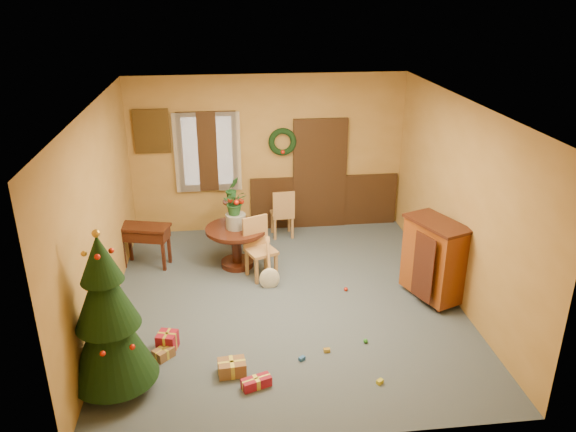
{
  "coord_description": "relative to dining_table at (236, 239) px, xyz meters",
  "views": [
    {
      "loc": [
        -0.8,
        -7.13,
        4.34
      ],
      "look_at": [
        0.08,
        0.4,
        1.19
      ],
      "focal_mm": 35.0,
      "sensor_mm": 36.0,
      "label": 1
    }
  ],
  "objects": [
    {
      "name": "toy_b",
      "position": [
        1.59,
        -2.38,
        -0.45
      ],
      "size": [
        0.06,
        0.06,
        0.06
      ],
      "primitive_type": "sphere",
      "color": "#267E22",
      "rests_on": "floor"
    },
    {
      "name": "gift_c",
      "position": [
        -1.0,
        -2.39,
        -0.42
      ],
      "size": [
        0.29,
        0.29,
        0.13
      ],
      "color": "brown",
      "rests_on": "floor"
    },
    {
      "name": "writing_desk",
      "position": [
        -1.48,
        0.19,
        0.05
      ],
      "size": [
        0.87,
        0.58,
        0.71
      ],
      "color": "black",
      "rests_on": "floor"
    },
    {
      "name": "gift_d",
      "position": [
        0.12,
        -3.07,
        -0.42
      ],
      "size": [
        0.37,
        0.25,
        0.12
      ],
      "color": "maroon",
      "rests_on": "floor"
    },
    {
      "name": "centerpiece_plant",
      "position": [
        0.0,
        -0.0,
        0.65
      ],
      "size": [
        0.37,
        0.32,
        0.41
      ],
      "primitive_type": "imported",
      "color": "#1E4C23",
      "rests_on": "urn"
    },
    {
      "name": "gift_a",
      "position": [
        -0.16,
        -2.8,
        -0.39
      ],
      "size": [
        0.35,
        0.27,
        0.18
      ],
      "color": "brown",
      "rests_on": "floor"
    },
    {
      "name": "urn",
      "position": [
        0.0,
        -0.0,
        0.32
      ],
      "size": [
        0.32,
        0.32,
        0.24
      ],
      "primitive_type": "cylinder",
      "color": "slate",
      "rests_on": "dining_table"
    },
    {
      "name": "toy_d",
      "position": [
        1.62,
        -1.03,
        -0.45
      ],
      "size": [
        0.06,
        0.06,
        0.06
      ],
      "primitive_type": "sphere",
      "color": "red",
      "rests_on": "floor"
    },
    {
      "name": "plant_stand",
      "position": [
        -0.03,
        0.69,
        0.07
      ],
      "size": [
        0.35,
        0.35,
        0.89
      ],
      "color": "black",
      "rests_on": "floor"
    },
    {
      "name": "chair_near",
      "position": [
        0.34,
        -0.36,
        0.04
      ],
      "size": [
        0.55,
        0.55,
        0.98
      ],
      "color": "#A97943",
      "rests_on": "floor"
    },
    {
      "name": "gift_b",
      "position": [
        -0.96,
        -2.21,
        -0.36
      ],
      "size": [
        0.29,
        0.29,
        0.24
      ],
      "color": "maroon",
      "rests_on": "floor"
    },
    {
      "name": "sideboard",
      "position": [
        2.82,
        -1.37,
        0.18
      ],
      "size": [
        0.82,
        1.08,
        1.23
      ],
      "color": "#562109",
      "rests_on": "floor"
    },
    {
      "name": "dining_table",
      "position": [
        0.0,
        0.0,
        0.0
      ],
      "size": [
        1.0,
        1.0,
        0.69
      ],
      "color": "black",
      "rests_on": "floor"
    },
    {
      "name": "toy_c",
      "position": [
        1.56,
        -3.19,
        -0.46
      ],
      "size": [
        0.09,
        0.09,
        0.05
      ],
      "primitive_type": "cube",
      "rotation": [
        0.0,
        0.0,
        0.61
      ],
      "color": "gold",
      "rests_on": "floor"
    },
    {
      "name": "chair_far",
      "position": [
        0.88,
        1.05,
        0.01
      ],
      "size": [
        0.42,
        0.42,
        0.92
      ],
      "color": "#A97943",
      "rests_on": "floor"
    },
    {
      "name": "christmas_tree",
      "position": [
        -1.48,
        -2.91,
        0.48
      ],
      "size": [
        0.98,
        0.98,
        2.02
      ],
      "color": "#382111",
      "rests_on": "floor"
    },
    {
      "name": "guitar",
      "position": [
        0.47,
        -0.78,
        -0.11
      ],
      "size": [
        0.36,
        0.51,
        0.73
      ],
      "primitive_type": null,
      "rotation": [
        -0.49,
        0.0,
        -0.09
      ],
      "color": "beige",
      "rests_on": "floor"
    },
    {
      "name": "toy_a",
      "position": [
        0.71,
        -2.64,
        -0.46
      ],
      "size": [
        0.09,
        0.09,
        0.05
      ],
      "primitive_type": "cube",
      "rotation": [
        0.0,
        0.0,
        0.6
      ],
      "color": "#235399",
      "rests_on": "floor"
    },
    {
      "name": "stand_plant",
      "position": [
        -0.03,
        0.69,
        0.62
      ],
      "size": [
        0.29,
        0.27,
        0.43
      ],
      "primitive_type": "imported",
      "rotation": [
        0.0,
        0.0,
        0.44
      ],
      "color": "#19471E",
      "rests_on": "plant_stand"
    },
    {
      "name": "toy_e",
      "position": [
        1.05,
        -2.51,
        -0.46
      ],
      "size": [
        0.08,
        0.06,
        0.05
      ],
      "primitive_type": "cube",
      "rotation": [
        0.0,
        0.0,
        0.08
      ],
      "color": "gold",
      "rests_on": "floor"
    },
    {
      "name": "room_envelope",
      "position": [
        0.88,
        1.49,
        0.63
      ],
      "size": [
        5.5,
        5.5,
        5.5
      ],
      "color": "#3A4854",
      "rests_on": "ground"
    }
  ]
}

